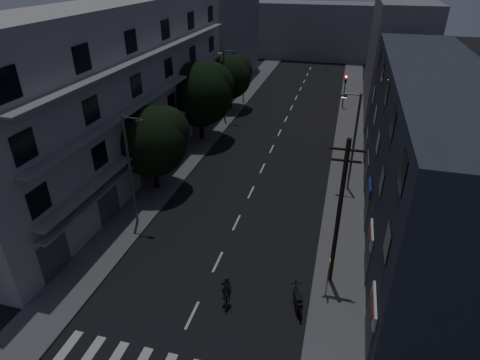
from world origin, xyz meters
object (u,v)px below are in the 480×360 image
at_px(motorcycle, 298,301).
at_px(utility_pole, 339,213).
at_px(cyclist, 227,295).
at_px(bus_stop_sign, 329,271).

bearing_deg(motorcycle, utility_pole, 41.01).
height_order(motorcycle, cyclist, cyclist).
bearing_deg(motorcycle, cyclist, 171.40).
distance_m(bus_stop_sign, cyclist, 5.72).
distance_m(bus_stop_sign, motorcycle, 2.33).
xyz_separation_m(utility_pole, cyclist, (-5.39, -3.28, -4.20)).
bearing_deg(cyclist, bus_stop_sign, 5.53).
bearing_deg(bus_stop_sign, utility_pole, 84.11).
relative_size(utility_pole, bus_stop_sign, 3.56).
height_order(utility_pole, motorcycle, utility_pole).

